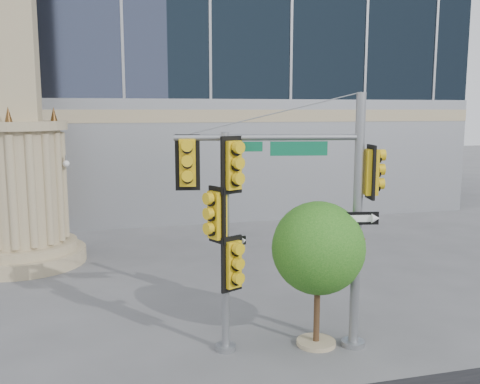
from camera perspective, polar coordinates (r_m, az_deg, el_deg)
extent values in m
plane|color=#545456|center=(12.79, 1.24, -16.66)|extent=(120.00, 120.00, 0.00)
cylinder|color=tan|center=(20.95, -22.12, -6.38)|extent=(4.40, 4.40, 0.50)
cylinder|color=tan|center=(20.86, -22.18, -5.32)|extent=(3.80, 3.80, 0.30)
cylinder|color=tan|center=(20.47, -22.53, 0.54)|extent=(3.00, 3.00, 4.00)
cylinder|color=tan|center=(20.30, -22.89, 6.55)|extent=(3.50, 3.50, 0.30)
cone|color=#472D14|center=(20.15, -19.26, 7.88)|extent=(0.24, 0.24, 0.50)
cylinder|color=slate|center=(13.33, 11.96, -15.49)|extent=(0.55, 0.55, 0.12)
cylinder|color=slate|center=(12.44, 12.38, -3.30)|extent=(0.22, 0.22, 5.87)
cylinder|color=slate|center=(11.75, 3.00, 5.83)|extent=(4.07, 0.88, 0.14)
cube|color=#0B603D|center=(11.86, 6.30, 4.63)|extent=(1.26, 0.27, 0.31)
cube|color=gold|center=(11.70, -5.61, 3.15)|extent=(0.58, 0.37, 1.22)
cube|color=gold|center=(12.33, 13.78, 2.08)|extent=(0.37, 0.58, 1.22)
cube|color=black|center=(12.28, 12.58, -2.76)|extent=(0.89, 0.19, 0.29)
cube|color=maroon|center=(12.43, 12.48, -5.86)|extent=(0.31, 0.09, 0.45)
cylinder|color=slate|center=(12.85, -1.53, -16.24)|extent=(0.48, 0.48, 0.12)
cylinder|color=slate|center=(12.02, -1.58, -5.61)|extent=(0.18, 0.18, 5.01)
cube|color=gold|center=(11.53, -0.94, 2.89)|extent=(0.62, 0.49, 1.25)
cube|color=gold|center=(11.73, -2.44, -2.46)|extent=(0.49, 0.62, 1.25)
cube|color=gold|center=(11.96, -0.91, -7.68)|extent=(0.62, 0.49, 1.25)
cube|color=black|center=(12.03, -0.54, -5.36)|extent=(0.58, 0.29, 0.20)
cylinder|color=tan|center=(13.23, 8.12, -15.61)|extent=(0.92, 0.92, 0.10)
cylinder|color=#382314|center=(12.89, 8.20, -12.08)|extent=(0.14, 0.14, 1.84)
sphere|color=#185914|center=(12.46, 8.35, -5.91)|extent=(2.15, 2.15, 2.15)
sphere|color=#185914|center=(12.95, 9.76, -6.79)|extent=(1.33, 1.33, 1.33)
sphere|color=#185914|center=(12.17, 7.23, -7.50)|extent=(1.13, 1.13, 1.13)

